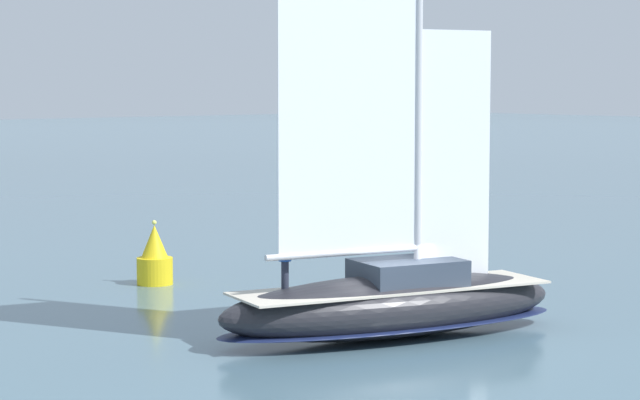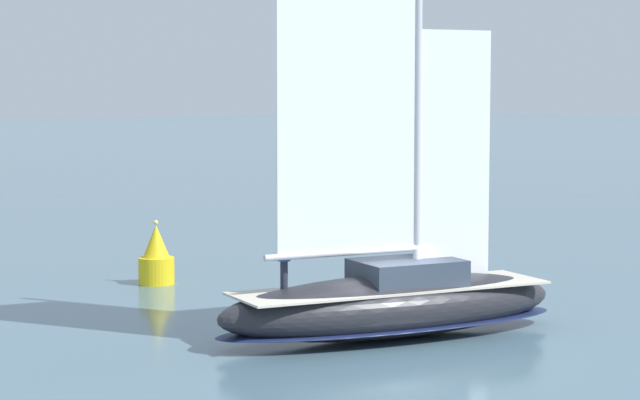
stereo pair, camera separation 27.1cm
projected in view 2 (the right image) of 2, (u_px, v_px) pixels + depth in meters
ground_plane at (391, 337)px, 33.99m from camera, size 400.00×400.00×0.00m
sailboat_main at (391, 297)px, 33.89m from camera, size 10.62×5.24×14.06m
channel_buoy at (156, 259)px, 42.91m from camera, size 1.24×1.24×2.22m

